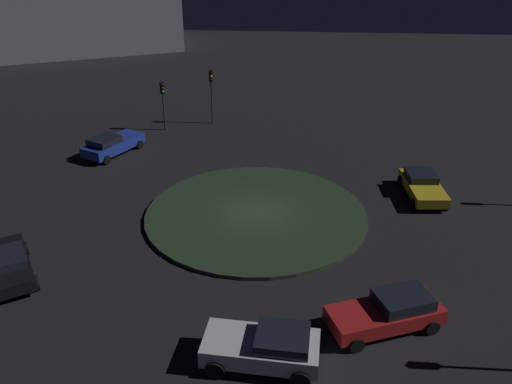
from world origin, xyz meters
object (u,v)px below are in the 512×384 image
Objects in this scene: car_black at (7,265)px; traffic_light_north at (211,86)px; car_white at (265,347)px; car_blue at (112,144)px; traffic_light_northwest at (163,96)px; store_building at (57,19)px; car_red at (389,312)px; car_yellow at (423,185)px.

car_black is 1.07× the size of traffic_light_north.
car_black is 12.68m from car_white.
traffic_light_north is at bearing -14.49° from car_blue.
traffic_light_northwest is 0.12× the size of store_building.
store_building reaches higher than car_blue.
store_building is at bearing -176.28° from traffic_light_northwest.
car_blue reaches higher than car_black.
car_white is (-4.72, -2.39, 0.05)m from car_red.
store_building reaches higher than traffic_light_north.
car_blue is at bearing -53.71° from car_white.
car_black is at bearing -15.85° from car_white.
traffic_light_north reaches higher than car_red.
car_black is 14.70m from car_blue.
car_red is 5.29m from car_white.
car_red is at bearing -109.20° from car_blue.
car_yellow is 20.72m from traffic_light_northwest.
traffic_light_northwest reaches higher than car_black.
car_red is 23.63m from car_blue.
car_black is at bearing -28.18° from car_red.
car_red is at bearing -130.72° from car_black.
car_blue is (-16.89, 16.52, 0.00)m from car_red.
car_white is 22.48m from car_blue.
traffic_light_north is at bearing 86.50° from traffic_light_northwest.
traffic_light_north is 36.38m from store_building.
car_blue is 0.15× the size of store_building.
store_building is at bearing -13.42° from car_black.
traffic_light_north reaches higher than car_blue.
car_white is (11.96, -4.21, 0.08)m from car_black.
car_black is 52.34m from store_building.
car_white is at bearing 93.65° from store_building.
car_red is 1.11× the size of traffic_light_north.
car_white reaches higher than car_blue.
car_red is 26.23m from traffic_light_north.
traffic_light_north reaches higher than traffic_light_northwest.
car_red is at bearing -21.58° from car_yellow.
car_blue is 1.12× the size of traffic_light_north.
car_black is 22.79m from traffic_light_north.
traffic_light_north is (-14.55, 11.91, 2.42)m from car_yellow.
car_yellow is at bearing -98.29° from car_black.
car_blue is (-0.21, 14.70, 0.03)m from car_black.
car_black is 1.09× the size of car_white.
traffic_light_north is (5.78, 21.92, 2.39)m from car_black.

